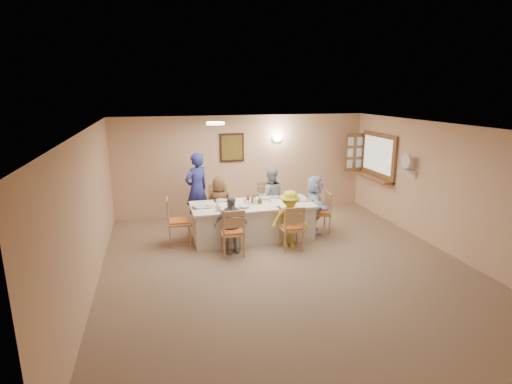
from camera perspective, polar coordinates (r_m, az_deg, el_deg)
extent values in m
plane|color=#987C60|center=(7.43, 4.26, -10.40)|extent=(7.00, 7.00, 0.00)
plane|color=#E5B489|center=(10.29, -1.84, 3.96)|extent=(6.50, 0.00, 6.50)
plane|color=#E5B489|center=(4.07, 20.95, -13.79)|extent=(6.50, 0.00, 6.50)
plane|color=#E5B489|center=(6.73, -22.82, -2.82)|extent=(0.00, 7.00, 7.00)
plane|color=#E5B489|center=(8.59, 25.43, 0.47)|extent=(0.00, 7.00, 7.00)
plane|color=white|center=(6.77, 4.65, 9.18)|extent=(7.00, 7.00, 0.00)
cube|color=#3B2314|center=(10.13, -3.49, 6.35)|extent=(0.62, 0.04, 0.72)
cube|color=black|center=(10.10, -3.46, 6.33)|extent=(0.52, 0.02, 0.62)
ellipsoid|color=white|center=(10.37, 3.11, 7.66)|extent=(0.26, 0.09, 0.18)
cylinder|color=white|center=(7.99, -5.82, 9.72)|extent=(0.36, 0.36, 0.05)
cube|color=brown|center=(10.44, 17.08, 4.87)|extent=(0.06, 1.50, 1.15)
cube|color=brown|center=(10.47, 16.31, 2.03)|extent=(0.30, 1.50, 0.05)
cube|color=brown|center=(10.96, 13.86, 5.51)|extent=(0.55, 0.04, 1.00)
cube|color=white|center=(9.30, 20.89, 2.84)|extent=(0.22, 0.36, 0.03)
cube|color=white|center=(8.59, -0.50, -4.14)|extent=(2.60, 1.10, 0.76)
imported|color=brown|center=(9.04, -5.24, -1.65)|extent=(0.62, 0.41, 1.24)
imported|color=#9EA8B1|center=(9.28, 2.08, -0.71)|extent=(0.79, 0.68, 1.39)
imported|color=#9A9A9A|center=(7.78, -3.60, -4.65)|extent=(0.77, 0.50, 1.15)
imported|color=yellow|center=(8.07, 4.81, -3.88)|extent=(0.83, 0.56, 1.18)
imported|color=silver|center=(8.94, 8.37, -1.74)|extent=(1.35, 0.83, 1.30)
imported|color=navy|center=(9.37, -8.45, 0.37)|extent=(1.00, 0.98, 1.73)
cube|color=#472B19|center=(7.96, -3.97, -2.79)|extent=(0.33, 0.24, 0.01)
cylinder|color=white|center=(7.96, -3.98, -2.72)|extent=(0.23, 0.23, 0.01)
cube|color=yellow|center=(7.95, -2.63, -2.75)|extent=(0.14, 0.14, 0.01)
cube|color=#472B19|center=(8.25, 4.25, -2.18)|extent=(0.33, 0.25, 0.01)
cylinder|color=white|center=(8.25, 4.25, -2.11)|extent=(0.23, 0.23, 0.01)
cube|color=yellow|center=(8.26, 5.55, -2.13)|extent=(0.15, 0.15, 0.01)
cube|color=#472B19|center=(8.76, -4.98, -1.22)|extent=(0.34, 0.25, 0.01)
cylinder|color=white|center=(8.75, -4.98, -1.15)|extent=(0.23, 0.23, 0.01)
cube|color=yellow|center=(8.74, -3.76, -1.18)|extent=(0.13, 0.13, 0.01)
cube|color=#472B19|center=(9.02, 2.55, -0.71)|extent=(0.35, 0.26, 0.01)
cylinder|color=white|center=(9.02, 2.56, -0.65)|extent=(0.24, 0.24, 0.01)
cube|color=yellow|center=(9.03, 3.74, -0.67)|extent=(0.13, 0.13, 0.01)
cube|color=#472B19|center=(8.29, -7.91, -2.20)|extent=(0.34, 0.25, 0.01)
cylinder|color=white|center=(8.29, -7.91, -2.13)|extent=(0.26, 0.26, 0.02)
cube|color=yellow|center=(8.26, -6.63, -2.16)|extent=(0.13, 0.13, 0.01)
cube|color=#472B19|center=(8.80, 6.59, -1.18)|extent=(0.34, 0.25, 0.01)
cylinder|color=white|center=(8.80, 6.59, -1.11)|extent=(0.26, 0.26, 0.02)
cube|color=yellow|center=(8.82, 7.80, -1.14)|extent=(0.13, 0.13, 0.01)
imported|color=white|center=(8.02, -5.45, -2.38)|extent=(0.14, 0.14, 0.09)
imported|color=white|center=(9.05, 1.34, -0.43)|extent=(0.12, 0.12, 0.07)
imported|color=white|center=(8.20, -1.70, -2.07)|extent=(0.35, 0.35, 0.06)
imported|color=white|center=(8.82, 1.36, -0.87)|extent=(0.24, 0.24, 0.06)
imported|color=red|center=(8.45, -1.15, -1.01)|extent=(0.08, 0.08, 0.21)
imported|color=#533A16|center=(8.52, -0.35, -0.92)|extent=(0.15, 0.16, 0.20)
imported|color=#533A16|center=(8.48, 0.53, -1.18)|extent=(0.13, 0.13, 0.15)
cylinder|color=silver|center=(8.48, -1.57, -1.32)|extent=(0.07, 0.07, 0.11)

